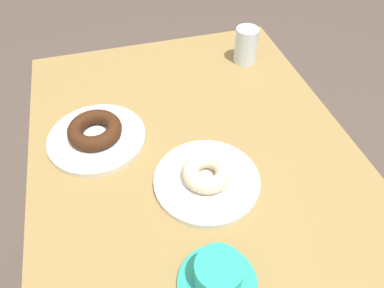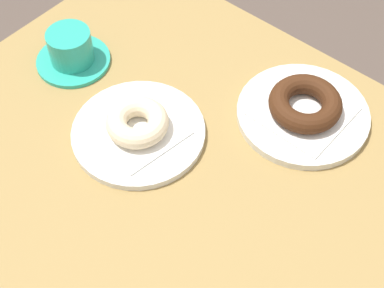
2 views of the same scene
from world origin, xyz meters
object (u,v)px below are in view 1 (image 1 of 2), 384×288
(donut_chocolate_ring, at_px, (95,130))
(coffee_cup, at_px, (218,276))
(donut_sugar_ring, at_px, (209,172))
(plate_sugar_ring, at_px, (208,180))
(water_glass, at_px, (246,45))
(plate_chocolate_ring, at_px, (97,138))

(donut_chocolate_ring, distance_m, coffee_cup, 0.44)
(donut_sugar_ring, bearing_deg, plate_sugar_ring, 0.00)
(plate_sugar_ring, bearing_deg, donut_chocolate_ring, 48.94)
(water_glass, distance_m, coffee_cup, 0.70)
(donut_sugar_ring, height_order, donut_chocolate_ring, donut_chocolate_ring)
(donut_sugar_ring, height_order, coffee_cup, coffee_cup)
(coffee_cup, bearing_deg, plate_chocolate_ring, 22.52)
(plate_sugar_ring, relative_size, coffee_cup, 1.64)
(water_glass, relative_size, coffee_cup, 0.76)
(coffee_cup, bearing_deg, plate_sugar_ring, -13.28)
(donut_sugar_ring, relative_size, donut_chocolate_ring, 0.84)
(plate_sugar_ring, height_order, water_glass, water_glass)
(donut_chocolate_ring, xyz_separation_m, water_glass, (0.22, -0.46, 0.02))
(plate_sugar_ring, xyz_separation_m, water_glass, (0.41, -0.24, 0.05))
(plate_chocolate_ring, height_order, donut_chocolate_ring, donut_chocolate_ring)
(water_glass, bearing_deg, donut_sugar_ring, 149.54)
(plate_sugar_ring, xyz_separation_m, coffee_cup, (-0.22, 0.05, 0.02))
(donut_chocolate_ring, xyz_separation_m, coffee_cup, (-0.41, -0.17, -0.00))
(plate_chocolate_ring, relative_size, coffee_cup, 1.66)
(donut_sugar_ring, relative_size, coffee_cup, 0.76)
(plate_sugar_ring, distance_m, water_glass, 0.48)
(plate_sugar_ring, distance_m, coffee_cup, 0.22)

